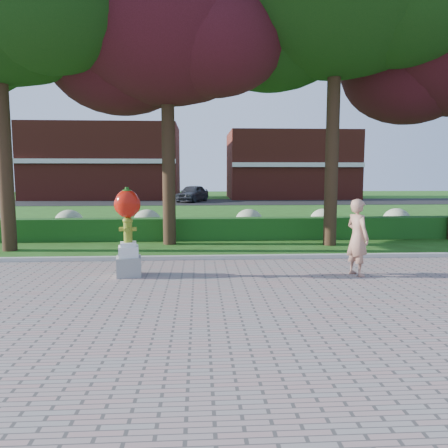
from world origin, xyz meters
name	(u,v)px	position (x,y,z in m)	size (l,w,h in m)	color
ground	(245,288)	(0.00, 0.00, 0.00)	(100.00, 100.00, 0.00)	#244C13
walkway	(279,372)	(0.00, -4.00, 0.02)	(40.00, 14.00, 0.04)	gray
curb	(234,258)	(0.00, 3.00, 0.07)	(40.00, 0.18, 0.15)	#ADADA5
lawn_hedge	(225,229)	(0.00, 7.00, 0.40)	(24.00, 0.70, 0.80)	#1C4A15
hydrangea_row	(238,221)	(0.57, 8.00, 0.55)	(20.10, 1.10, 0.99)	#B3BF92
street	(210,202)	(0.00, 28.00, 0.01)	(50.00, 8.00, 0.02)	black
building_left	(105,162)	(-10.00, 34.00, 3.50)	(14.00, 8.00, 7.00)	maroon
building_right	(290,165)	(8.00, 34.00, 3.20)	(12.00, 8.00, 6.40)	maroon
tree_mid_left	(164,26)	(-2.10, 6.08, 7.30)	(8.25, 7.04, 10.69)	black
hydrant_sculpture	(128,229)	(-2.64, 1.13, 1.15)	(0.65, 0.65, 2.09)	gray
woman	(357,237)	(2.75, 0.88, 0.95)	(0.66, 0.44, 1.82)	tan
parked_car	(192,193)	(-1.55, 28.35, 0.74)	(1.70, 4.24, 1.44)	#38393F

